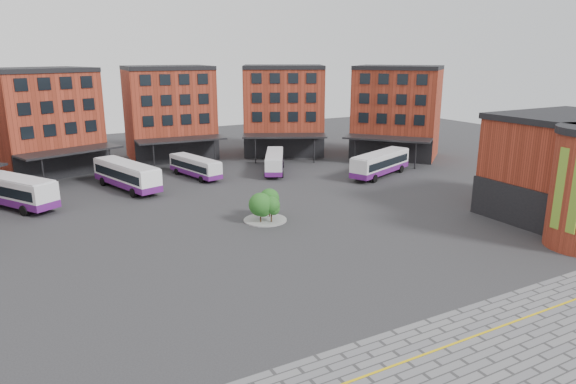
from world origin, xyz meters
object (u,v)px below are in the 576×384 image
bus_b (12,190)px  bus_f (380,163)px  bus_c (127,175)px  tree_island (266,205)px  bus_d (195,167)px  bus_e (274,162)px

bus_b → bus_f: bus_b is taller
bus_f → bus_b: bearing=-121.8°
bus_c → bus_b: bearing=171.4°
tree_island → bus_b: size_ratio=0.36×
bus_b → bus_d: bus_b is taller
bus_d → bus_f: (22.72, -11.58, 0.29)m
bus_d → bus_e: 11.21m
bus_c → bus_f: bearing=-32.5°
bus_f → bus_c: bearing=-128.4°
bus_c → bus_f: bus_c is taller
bus_c → bus_d: bus_c is taller
bus_d → bus_f: 25.51m
bus_b → tree_island: bearing=-70.2°
bus_d → bus_f: bus_f is taller
tree_island → bus_d: size_ratio=0.44×
bus_b → bus_c: 12.85m
bus_b → bus_f: bearing=-41.1°
tree_island → bus_f: size_ratio=0.37×
bus_c → bus_f: size_ratio=1.04×
bus_d → bus_e: bus_e is taller
bus_e → bus_f: bus_f is taller
bus_d → bus_b: bearing=176.4°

